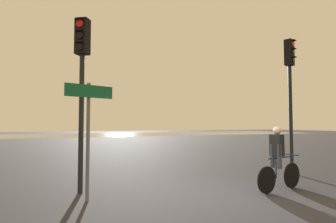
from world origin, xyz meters
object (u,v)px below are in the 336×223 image
direction_sign_post (89,123)px  traffic_light_near_right (290,80)px  cyclist (278,158)px  traffic_light_near_left (82,71)px

direction_sign_post → traffic_light_near_right: bearing=167.9°
cyclist → traffic_light_near_right: bearing=115.0°
traffic_light_near_right → cyclist: bearing=14.5°
traffic_light_near_right → cyclist: size_ratio=2.74×
traffic_light_near_right → cyclist: traffic_light_near_right is taller
traffic_light_near_right → direction_sign_post: traffic_light_near_right is taller
traffic_light_near_right → traffic_light_near_left: bearing=-21.8°
traffic_light_near_left → cyclist: bearing=-163.7°
traffic_light_near_right → cyclist: 3.64m
traffic_light_near_left → cyclist: traffic_light_near_left is taller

